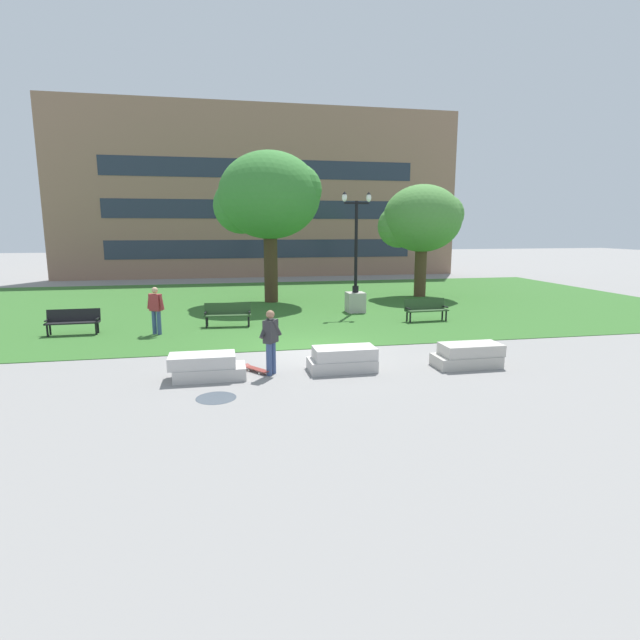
{
  "coord_description": "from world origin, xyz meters",
  "views": [
    {
      "loc": [
        -2.71,
        -15.14,
        3.79
      ],
      "look_at": [
        0.03,
        -1.4,
        1.2
      ],
      "focal_mm": 28.0,
      "sensor_mm": 36.0,
      "label": 1
    }
  ],
  "objects_px": {
    "person_skateboarder": "(271,338)",
    "skateboard": "(257,369)",
    "concrete_block_right": "(468,355)",
    "park_bench_near_right": "(73,320)",
    "concrete_block_left": "(343,359)",
    "concrete_block_center": "(206,367)",
    "park_bench_far_left": "(426,308)",
    "lamp_post_left": "(355,289)",
    "person_bystander_near_lawn": "(156,308)",
    "park_bench_near_left": "(228,313)"
  },
  "relations": [
    {
      "from": "person_skateboarder",
      "to": "skateboard",
      "type": "distance_m",
      "value": 0.99
    },
    {
      "from": "person_skateboarder",
      "to": "concrete_block_right",
      "type": "bearing_deg",
      "value": -3.0
    },
    {
      "from": "concrete_block_right",
      "to": "park_bench_near_right",
      "type": "bearing_deg",
      "value": 150.99
    },
    {
      "from": "concrete_block_left",
      "to": "skateboard",
      "type": "xyz_separation_m",
      "value": [
        -2.3,
        0.26,
        -0.22
      ]
    },
    {
      "from": "concrete_block_center",
      "to": "person_skateboarder",
      "type": "xyz_separation_m",
      "value": [
        1.66,
        0.04,
        0.66
      ]
    },
    {
      "from": "park_bench_far_left",
      "to": "lamp_post_left",
      "type": "xyz_separation_m",
      "value": [
        -2.27,
        2.66,
        0.56
      ]
    },
    {
      "from": "concrete_block_center",
      "to": "park_bench_near_right",
      "type": "bearing_deg",
      "value": 127.1
    },
    {
      "from": "lamp_post_left",
      "to": "concrete_block_right",
      "type": "bearing_deg",
      "value": -85.68
    },
    {
      "from": "concrete_block_center",
      "to": "skateboard",
      "type": "height_order",
      "value": "concrete_block_center"
    },
    {
      "from": "person_skateboarder",
      "to": "park_bench_far_left",
      "type": "xyz_separation_m",
      "value": [
        7.02,
        6.38,
        -0.43
      ]
    },
    {
      "from": "concrete_block_center",
      "to": "person_skateboarder",
      "type": "height_order",
      "value": "person_skateboarder"
    },
    {
      "from": "concrete_block_center",
      "to": "person_skateboarder",
      "type": "relative_size",
      "value": 1.12
    },
    {
      "from": "concrete_block_center",
      "to": "concrete_block_right",
      "type": "relative_size",
      "value": 1.03
    },
    {
      "from": "park_bench_far_left",
      "to": "concrete_block_left",
      "type": "bearing_deg",
      "value": -128.54
    },
    {
      "from": "concrete_block_right",
      "to": "person_bystander_near_lawn",
      "type": "height_order",
      "value": "person_bystander_near_lawn"
    },
    {
      "from": "skateboard",
      "to": "park_bench_far_left",
      "type": "height_order",
      "value": "park_bench_far_left"
    },
    {
      "from": "skateboard",
      "to": "person_bystander_near_lawn",
      "type": "height_order",
      "value": "person_bystander_near_lawn"
    },
    {
      "from": "concrete_block_right",
      "to": "skateboard",
      "type": "distance_m",
      "value": 5.84
    },
    {
      "from": "skateboard",
      "to": "concrete_block_center",
      "type": "bearing_deg",
      "value": -166.63
    },
    {
      "from": "skateboard",
      "to": "park_bench_far_left",
      "type": "bearing_deg",
      "value": 39.65
    },
    {
      "from": "concrete_block_right",
      "to": "skateboard",
      "type": "relative_size",
      "value": 1.96
    },
    {
      "from": "person_skateboarder",
      "to": "park_bench_near_left",
      "type": "xyz_separation_m",
      "value": [
        -1.0,
        6.8,
        -0.43
      ]
    },
    {
      "from": "lamp_post_left",
      "to": "park_bench_far_left",
      "type": "bearing_deg",
      "value": -49.43
    },
    {
      "from": "person_skateboarder",
      "to": "lamp_post_left",
      "type": "xyz_separation_m",
      "value": [
        4.75,
        9.04,
        0.13
      ]
    },
    {
      "from": "concrete_block_center",
      "to": "person_skateboarder",
      "type": "bearing_deg",
      "value": 1.43
    },
    {
      "from": "skateboard",
      "to": "park_bench_near_left",
      "type": "distance_m",
      "value": 6.58
    },
    {
      "from": "concrete_block_right",
      "to": "person_bystander_near_lawn",
      "type": "distance_m",
      "value": 10.84
    },
    {
      "from": "skateboard",
      "to": "park_bench_near_left",
      "type": "height_order",
      "value": "park_bench_near_left"
    },
    {
      "from": "concrete_block_center",
      "to": "park_bench_near_left",
      "type": "distance_m",
      "value": 6.87
    },
    {
      "from": "park_bench_near_right",
      "to": "lamp_post_left",
      "type": "relative_size",
      "value": 0.34
    },
    {
      "from": "concrete_block_left",
      "to": "skateboard",
      "type": "relative_size",
      "value": 1.9
    },
    {
      "from": "concrete_block_left",
      "to": "person_bystander_near_lawn",
      "type": "height_order",
      "value": "person_bystander_near_lawn"
    },
    {
      "from": "concrete_block_center",
      "to": "park_bench_near_left",
      "type": "height_order",
      "value": "park_bench_near_left"
    },
    {
      "from": "concrete_block_left",
      "to": "skateboard",
      "type": "distance_m",
      "value": 2.32
    },
    {
      "from": "concrete_block_left",
      "to": "park_bench_far_left",
      "type": "relative_size",
      "value": 0.99
    },
    {
      "from": "concrete_block_right",
      "to": "park_bench_far_left",
      "type": "relative_size",
      "value": 1.02
    },
    {
      "from": "concrete_block_center",
      "to": "lamp_post_left",
      "type": "distance_m",
      "value": 11.14
    },
    {
      "from": "park_bench_far_left",
      "to": "concrete_block_center",
      "type": "bearing_deg",
      "value": -143.49
    },
    {
      "from": "park_bench_far_left",
      "to": "person_skateboarder",
      "type": "bearing_deg",
      "value": -137.73
    },
    {
      "from": "concrete_block_left",
      "to": "person_skateboarder",
      "type": "relative_size",
      "value": 1.05
    },
    {
      "from": "person_skateboarder",
      "to": "park_bench_near_left",
      "type": "distance_m",
      "value": 6.88
    },
    {
      "from": "concrete_block_right",
      "to": "park_bench_near_left",
      "type": "height_order",
      "value": "park_bench_near_left"
    },
    {
      "from": "lamp_post_left",
      "to": "person_skateboarder",
      "type": "bearing_deg",
      "value": -117.71
    },
    {
      "from": "park_bench_far_left",
      "to": "park_bench_near_left",
      "type": "bearing_deg",
      "value": 177.03
    },
    {
      "from": "concrete_block_left",
      "to": "person_bystander_near_lawn",
      "type": "xyz_separation_m",
      "value": [
        -5.48,
        5.74,
        0.68
      ]
    },
    {
      "from": "person_skateboarder",
      "to": "person_bystander_near_lawn",
      "type": "xyz_separation_m",
      "value": [
        -3.53,
        5.74,
        0.01
      ]
    },
    {
      "from": "skateboard",
      "to": "park_bench_near_right",
      "type": "height_order",
      "value": "park_bench_near_right"
    },
    {
      "from": "park_bench_near_left",
      "to": "concrete_block_left",
      "type": "bearing_deg",
      "value": -66.58
    },
    {
      "from": "lamp_post_left",
      "to": "person_bystander_near_lawn",
      "type": "distance_m",
      "value": 8.92
    },
    {
      "from": "park_bench_near_right",
      "to": "lamp_post_left",
      "type": "height_order",
      "value": "lamp_post_left"
    }
  ]
}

